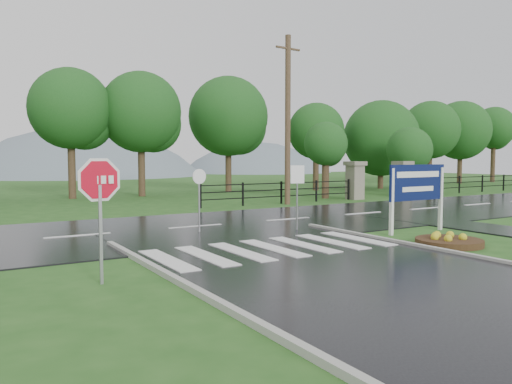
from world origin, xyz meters
TOP-DOWN VIEW (x-y plane):
  - ground at (0.00, 0.00)m, footprint 120.00×120.00m
  - main_road at (0.00, 10.00)m, footprint 90.00×8.00m
  - walkway at (8.50, 4.00)m, footprint 2.20×11.00m
  - crosswalk at (0.00, 5.00)m, footprint 6.50×2.80m
  - pillar_west at (13.00, 16.00)m, footprint 1.00×1.00m
  - pillar_east at (17.00, 16.00)m, footprint 1.00×1.00m
  - fence_west at (7.75, 16.00)m, footprint 9.58×0.08m
  - fence_east at (27.75, 16.00)m, footprint 20.58×0.08m
  - hills at (3.49, 65.00)m, footprint 102.00×48.00m
  - treeline at (1.00, 24.00)m, footprint 83.20×5.20m
  - stop_sign at (-4.84, 3.75)m, footprint 1.17×0.18m
  - estate_billboard at (5.79, 5.17)m, footprint 2.57×0.11m
  - flower_bed at (4.65, 3.02)m, footprint 1.85×1.85m
  - reg_sign_small at (2.57, 7.44)m, footprint 0.48×0.13m
  - reg_sign_round at (-0.44, 8.71)m, footprint 0.49×0.08m
  - utility_pole_east at (7.80, 15.50)m, footprint 1.57×0.29m
  - entrance_tree_left at (12.00, 17.50)m, footprint 2.63×2.63m
  - entrance_tree_right at (19.28, 17.50)m, footprint 3.07×3.07m

SIDE VIEW (x-z plane):
  - hills at x=3.49m, z-range -39.54..8.46m
  - ground at x=0.00m, z-range 0.00..0.00m
  - main_road at x=0.00m, z-range -0.02..0.02m
  - walkway at x=8.50m, z-range -0.02..0.02m
  - treeline at x=1.00m, z-range -5.00..5.00m
  - crosswalk at x=0.00m, z-range 0.05..0.07m
  - flower_bed at x=4.65m, z-range -0.05..0.32m
  - fence_west at x=7.75m, z-range 0.12..1.32m
  - fence_east at x=27.75m, z-range 0.14..1.34m
  - pillar_west at x=13.00m, z-range 0.06..2.30m
  - pillar_east at x=17.00m, z-range 0.06..2.30m
  - reg_sign_round at x=-0.44m, z-range 0.29..2.40m
  - estate_billboard at x=5.79m, z-range 0.42..2.67m
  - reg_sign_small at x=2.57m, z-range 0.46..2.67m
  - stop_sign at x=-4.84m, z-range 0.52..3.16m
  - entrance_tree_right at x=19.28m, z-range 0.70..5.23m
  - entrance_tree_left at x=12.00m, z-range 0.95..5.56m
  - utility_pole_east at x=7.80m, z-range 0.07..8.86m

